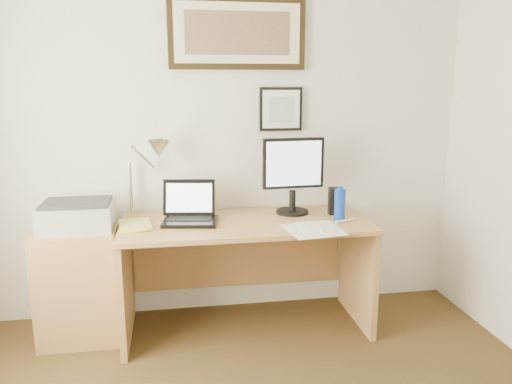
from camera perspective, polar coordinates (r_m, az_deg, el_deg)
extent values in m
cube|color=white|center=(3.49, -4.56, 6.11)|extent=(3.50, 0.02, 2.50)
cube|color=#A97846|center=(3.44, -19.50, -9.93)|extent=(0.50, 0.40, 0.73)
cylinder|color=#0E3AB8|center=(3.29, 9.56, -1.45)|extent=(0.07, 0.07, 0.21)
cylinder|color=#0E3AB8|center=(3.26, 9.63, 0.48)|extent=(0.04, 0.04, 0.02)
cube|color=black|center=(3.43, 8.99, -1.01)|extent=(0.09, 0.08, 0.19)
cube|color=white|center=(3.06, 5.79, -4.38)|extent=(0.28, 0.36, 0.00)
cube|color=white|center=(3.10, 7.48, -4.16)|extent=(0.25, 0.34, 0.00)
cube|color=#FFEC78|center=(3.04, 8.27, -4.42)|extent=(0.09, 0.09, 0.01)
cylinder|color=white|center=(3.28, 10.09, -3.25)|extent=(0.14, 0.06, 0.02)
imported|color=#CFCA61|center=(3.21, -15.40, -3.82)|extent=(0.23, 0.29, 0.02)
cube|color=#A97846|center=(3.25, -1.19, -3.62)|extent=(1.60, 0.70, 0.03)
cube|color=#A97846|center=(3.36, -14.68, -10.28)|extent=(0.04, 0.65, 0.72)
cube|color=#A97846|center=(3.56, 11.52, -8.79)|extent=(0.04, 0.65, 0.72)
cube|color=#A97846|center=(3.64, -1.92, -6.51)|extent=(1.50, 0.03, 0.55)
cube|color=black|center=(3.22, -7.51, -3.38)|extent=(0.37, 0.29, 0.02)
cube|color=black|center=(3.24, -7.54, -3.00)|extent=(0.30, 0.17, 0.00)
cube|color=black|center=(3.31, -7.66, -0.62)|extent=(0.35, 0.13, 0.23)
cube|color=white|center=(3.31, -7.66, -0.65)|extent=(0.30, 0.10, 0.18)
cylinder|color=black|center=(3.45, 4.16, -2.25)|extent=(0.22, 0.22, 0.02)
cylinder|color=black|center=(3.43, 4.18, -0.96)|extent=(0.04, 0.04, 0.14)
cube|color=black|center=(3.37, 4.29, 3.31)|extent=(0.42, 0.06, 0.34)
cube|color=silver|center=(3.35, 4.37, 3.25)|extent=(0.38, 0.03, 0.30)
cube|color=#A7A7AA|center=(3.32, -19.73, -2.67)|extent=(0.44, 0.34, 0.16)
cube|color=#2E2E2E|center=(3.30, -19.84, -1.16)|extent=(0.40, 0.30, 0.02)
cylinder|color=silver|center=(3.46, -14.13, 0.35)|extent=(0.02, 0.02, 0.36)
cylinder|color=silver|center=(3.36, -12.70, 3.87)|extent=(0.15, 0.23, 0.19)
cone|color=silver|center=(3.29, -11.06, 4.82)|extent=(0.16, 0.18, 0.15)
cube|color=black|center=(3.47, -2.14, 17.67)|extent=(0.92, 0.03, 0.47)
cube|color=#EBE3C4|center=(3.46, -2.10, 17.70)|extent=(0.84, 0.01, 0.39)
cube|color=brown|center=(3.45, -2.09, 17.71)|extent=(0.70, 0.00, 0.28)
cube|color=black|center=(3.52, 2.84, 9.45)|extent=(0.30, 0.02, 0.30)
cube|color=white|center=(3.50, 2.90, 9.43)|extent=(0.26, 0.00, 0.26)
cube|color=#AAAFB4|center=(3.50, 2.91, 9.43)|extent=(0.17, 0.00, 0.17)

